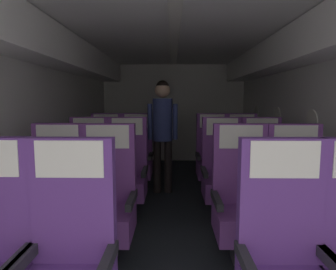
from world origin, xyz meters
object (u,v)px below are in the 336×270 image
seat_c_left_aisle (127,174)px  flight_attendant (163,124)px  seat_b_right_aisle (297,204)px  seat_c_right_window (222,175)px  seat_b_right_window (241,203)px  seat_c_right_aisle (262,175)px  seat_b_left_window (57,202)px  seat_b_left_aisle (107,203)px  seat_d_left_window (105,158)px  seat_a_left_aisle (68,267)px  seat_d_right_aisle (242,159)px  seat_d_right_window (212,159)px  seat_c_left_window (88,174)px  seat_a_right_window (286,268)px  seat_d_left_aisle (136,158)px

seat_c_left_aisle → flight_attendant: size_ratio=0.71×
seat_b_right_aisle → seat_c_right_window: bearing=115.5°
seat_b_right_window → seat_c_right_aisle: size_ratio=1.00×
seat_b_left_window → seat_b_left_aisle: (0.44, -0.02, 0.00)m
seat_b_left_window → seat_d_left_window: same height
seat_c_right_window → seat_a_left_aisle: bearing=-120.4°
seat_b_right_window → seat_d_left_window: same height
seat_d_left_window → flight_attendant: size_ratio=0.71×
seat_a_left_aisle → seat_c_left_aisle: 1.94m
seat_d_right_aisle → seat_b_right_window: bearing=-103.3°
seat_b_left_aisle → seat_d_right_window: 2.24m
seat_c_left_aisle → seat_a_left_aisle: bearing=-90.3°
seat_a_left_aisle → seat_c_left_window: same height
seat_b_left_aisle → seat_c_left_window: (-0.44, 0.98, 0.00)m
seat_a_right_window → seat_b_left_aisle: (-1.15, 0.95, 0.00)m
seat_c_left_window → seat_c_right_window: bearing=-0.4°
seat_b_right_aisle → seat_d_left_window: (-2.05, 1.93, 0.00)m
seat_c_left_window → seat_d_right_aisle: size_ratio=1.00×
seat_b_right_window → seat_d_left_window: (-1.59, 1.92, 0.00)m
seat_c_right_aisle → seat_b_right_aisle: bearing=-90.2°
seat_c_right_window → seat_d_left_aisle: 1.47m
seat_c_right_aisle → seat_d_left_window: size_ratio=1.00×
seat_a_right_window → seat_c_right_window: bearing=90.3°
seat_a_right_window → seat_d_right_aisle: size_ratio=1.00×
seat_b_right_window → seat_d_right_aisle: size_ratio=1.00×
seat_b_left_window → seat_b_right_aisle: (2.04, -0.02, 0.00)m
seat_b_left_window → seat_b_left_aisle: size_ratio=1.00×
seat_c_right_aisle → flight_attendant: (-1.19, 0.83, 0.53)m
seat_c_right_window → seat_b_right_aisle: bearing=-64.5°
seat_c_right_window → seat_d_right_aisle: (0.46, 0.96, 0.00)m
seat_d_left_window → seat_d_right_window: 1.60m
seat_c_right_window → flight_attendant: (-0.73, 0.82, 0.53)m
seat_b_right_window → seat_d_left_aisle: bearing=120.5°
seat_c_right_aisle → seat_c_right_window: same height
seat_d_right_aisle → seat_a_right_window: bearing=-98.8°
seat_c_right_window → seat_d_right_aisle: size_ratio=1.00×
seat_d_right_aisle → seat_d_right_window: (-0.45, -0.01, 0.00)m
seat_d_right_aisle → flight_attendant: 1.30m
seat_b_right_window → seat_c_right_window: size_ratio=1.00×
seat_b_left_aisle → seat_d_left_aisle: 1.92m
seat_b_left_aisle → seat_c_right_aisle: bearing=31.1°
seat_b_left_window → seat_b_left_aisle: same height
seat_a_right_window → seat_d_left_window: size_ratio=1.00×
seat_d_right_window → seat_b_right_aisle: bearing=-76.7°
seat_a_right_window → seat_d_left_window: 3.30m
seat_c_left_window → seat_d_right_window: bearing=30.6°
seat_b_right_window → seat_b_right_aisle: bearing=-0.9°
seat_b_right_aisle → seat_a_left_aisle: bearing=-148.8°
seat_b_left_aisle → seat_b_left_window: bearing=177.0°
seat_c_left_aisle → flight_attendant: flight_attendant is taller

